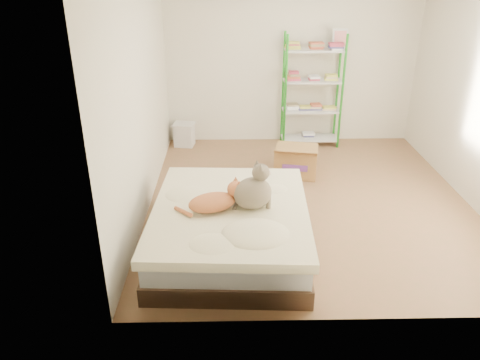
{
  "coord_description": "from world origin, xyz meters",
  "views": [
    {
      "loc": [
        -0.93,
        -5.02,
        2.64
      ],
      "look_at": [
        -0.84,
        -0.75,
        0.62
      ],
      "focal_mm": 35.0,
      "sensor_mm": 36.0,
      "label": 1
    }
  ],
  "objects_px": {
    "orange_cat": "(212,200)",
    "cardboard_box": "(296,161)",
    "white_bin": "(184,134)",
    "grey_cat": "(253,187)",
    "bed": "(231,228)",
    "shelf_unit": "(313,89)"
  },
  "relations": [
    {
      "from": "orange_cat",
      "to": "cardboard_box",
      "type": "relative_size",
      "value": 0.88
    },
    {
      "from": "cardboard_box",
      "to": "white_bin",
      "type": "height_order",
      "value": "cardboard_box"
    },
    {
      "from": "grey_cat",
      "to": "orange_cat",
      "type": "bearing_deg",
      "value": 79.63
    },
    {
      "from": "grey_cat",
      "to": "bed",
      "type": "bearing_deg",
      "value": 66.93
    },
    {
      "from": "bed",
      "to": "orange_cat",
      "type": "height_order",
      "value": "orange_cat"
    },
    {
      "from": "shelf_unit",
      "to": "cardboard_box",
      "type": "distance_m",
      "value": 1.38
    },
    {
      "from": "orange_cat",
      "to": "white_bin",
      "type": "xyz_separation_m",
      "value": [
        -0.54,
        2.97,
        -0.4
      ]
    },
    {
      "from": "grey_cat",
      "to": "white_bin",
      "type": "distance_m",
      "value": 3.11
    },
    {
      "from": "shelf_unit",
      "to": "grey_cat",
      "type": "bearing_deg",
      "value": -109.32
    },
    {
      "from": "cardboard_box",
      "to": "white_bin",
      "type": "bearing_deg",
      "value": 156.55
    },
    {
      "from": "grey_cat",
      "to": "shelf_unit",
      "type": "bearing_deg",
      "value": -36.36
    },
    {
      "from": "bed",
      "to": "white_bin",
      "type": "relative_size",
      "value": 5.4
    },
    {
      "from": "bed",
      "to": "orange_cat",
      "type": "distance_m",
      "value": 0.39
    },
    {
      "from": "bed",
      "to": "shelf_unit",
      "type": "relative_size",
      "value": 1.11
    },
    {
      "from": "grey_cat",
      "to": "shelf_unit",
      "type": "xyz_separation_m",
      "value": [
        1.04,
        2.95,
        0.17
      ]
    },
    {
      "from": "orange_cat",
      "to": "cardboard_box",
      "type": "height_order",
      "value": "orange_cat"
    },
    {
      "from": "bed",
      "to": "grey_cat",
      "type": "distance_m",
      "value": 0.51
    },
    {
      "from": "grey_cat",
      "to": "white_bin",
      "type": "xyz_separation_m",
      "value": [
        -0.92,
        2.92,
        -0.52
      ]
    },
    {
      "from": "orange_cat",
      "to": "shelf_unit",
      "type": "relative_size",
      "value": 0.32
    },
    {
      "from": "cardboard_box",
      "to": "grey_cat",
      "type": "bearing_deg",
      "value": -98.86
    },
    {
      "from": "shelf_unit",
      "to": "cardboard_box",
      "type": "height_order",
      "value": "shelf_unit"
    },
    {
      "from": "bed",
      "to": "cardboard_box",
      "type": "distance_m",
      "value": 1.99
    }
  ]
}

